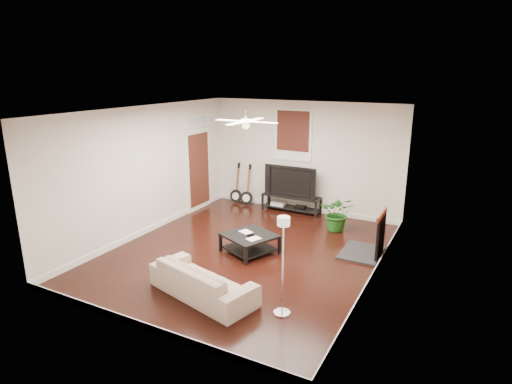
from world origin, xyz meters
TOP-DOWN VIEW (x-y plane):
  - room at (0.00, 0.00)m, footprint 5.01×6.01m
  - brick_accent at (2.49, 1.00)m, footprint 0.02×2.20m
  - fireplace at (2.20, 1.00)m, footprint 0.80×1.10m
  - window_back at (-0.30, 2.97)m, footprint 1.00×0.06m
  - door_left at (-2.46, 1.90)m, footprint 0.08×1.00m
  - tv_stand at (-0.23, 2.78)m, footprint 1.53×0.41m
  - tv at (-0.23, 2.80)m, footprint 1.37×0.18m
  - coffee_table at (0.06, 0.02)m, footprint 1.18×1.18m
  - sofa at (0.20, -1.82)m, footprint 2.01×1.18m
  - floor_lamp at (1.55, -1.72)m, footprint 0.31×0.31m
  - potted_plant at (1.24, 2.00)m, footprint 0.85×0.76m
  - guitar_left at (-1.85, 2.75)m, footprint 0.36×0.26m
  - guitar_right at (-1.50, 2.72)m, footprint 0.38×0.29m
  - ceiling_fan at (0.00, 0.00)m, footprint 1.24×1.24m

SIDE VIEW (x-z plane):
  - coffee_table at x=0.06m, z-range 0.00..0.37m
  - tv_stand at x=-0.23m, z-range 0.00..0.43m
  - sofa at x=0.20m, z-range 0.00..0.55m
  - potted_plant at x=1.24m, z-range 0.00..0.83m
  - fireplace at x=2.20m, z-range 0.00..0.92m
  - guitar_left at x=-1.85m, z-range 0.00..1.12m
  - guitar_right at x=-1.50m, z-range 0.00..1.12m
  - floor_lamp at x=1.55m, z-range 0.00..1.54m
  - tv at x=-0.23m, z-range 0.43..1.21m
  - door_left at x=-2.46m, z-range 0.00..2.50m
  - room at x=0.00m, z-range 0.00..2.80m
  - brick_accent at x=2.49m, z-range 0.00..2.80m
  - window_back at x=-0.30m, z-range 1.30..2.60m
  - ceiling_fan at x=0.00m, z-range 2.44..2.76m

